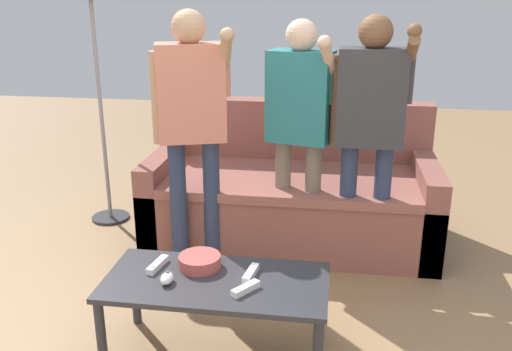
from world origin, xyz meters
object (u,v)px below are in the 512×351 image
Objects in this scene: game_remote_nunchuk at (167,278)px; floor_lamp at (91,2)px; snack_bowl at (200,261)px; game_remote_wand_far at (158,265)px; couch at (292,194)px; coffee_table at (216,290)px; player_right at (370,117)px; game_remote_wand_spare at (246,289)px; player_center at (299,115)px; player_left at (192,113)px; game_remote_wand_near at (251,273)px.

floor_lamp reaches higher than game_remote_nunchuk.
game_remote_wand_far is at bearing -169.84° from snack_bowl.
coffee_table is at bearing -98.92° from couch.
player_right is 1.32m from game_remote_wand_spare.
game_remote_wand_far is at bearing 161.25° from game_remote_wand_spare.
player_center is 10.79× the size of game_remote_wand_spare.
player_left reaches higher than game_remote_wand_spare.
game_remote_wand_far is (0.03, -0.82, -0.55)m from player_left.
coffee_table is at bearing -125.19° from player_right.
coffee_table is 0.68× the size of player_center.
player_right is at bearing -42.69° from couch.
coffee_table is at bearing -52.21° from floor_lamp.
game_remote_nunchuk is at bearing -56.48° from game_remote_wand_far.
player_right is 1.21m from game_remote_wand_near.
game_remote_wand_far is (-0.30, 0.07, 0.07)m from coffee_table.
couch is 21.74× the size of game_remote_nunchuk.
game_remote_nunchuk is at bearing 176.90° from game_remote_wand_spare.
player_right reaches higher than game_remote_wand_spare.
game_remote_wand_spare is (1.31, -1.58, -1.15)m from floor_lamp.
floor_lamp is 1.23× the size of player_center.
player_center reaches higher than couch.
floor_lamp is at bearing 129.74° from game_remote_wand_spare.
game_remote_wand_near reaches higher than coffee_table.
player_center is (0.06, -0.36, 0.64)m from couch.
player_right reaches higher than game_remote_nunchuk.
couch reaches higher than snack_bowl.
player_left reaches higher than player_center.
floor_lamp reaches higher than game_remote_wand_spare.
player_center is at bearing 15.91° from player_left.
player_left is (-0.32, 0.89, 0.62)m from coffee_table.
game_remote_wand_spare is (-0.07, -1.50, 0.12)m from couch.
player_center is at bearing 82.34° from game_remote_wand_near.
snack_bowl is 1.15m from player_center.
game_remote_wand_far is at bearing -58.79° from floor_lamp.
player_left is (-0.55, -0.54, 0.68)m from couch.
player_right is at bearing 42.70° from game_remote_wand_far.
coffee_table is 0.66× the size of player_right.
player_left reaches higher than game_remote_wand_far.
couch is 1.25× the size of player_right.
couch reaches higher than game_remote_wand_far.
floor_lamp reaches higher than game_remote_wand_near.
player_right is 11.02× the size of game_remote_wand_spare.
snack_bowl is 0.98m from player_left.
player_left is at bearing 119.79° from game_remote_wand_near.
game_remote_wand_far is at bearing 123.52° from game_remote_nunchuk.
player_center is at bearing 83.20° from game_remote_wand_spare.
game_remote_nunchuk is 0.06× the size of player_center.
game_remote_wand_near is at bearing -97.66° from player_center.
game_remote_wand_spare is at bearing -92.76° from couch.
player_right is at bearing -15.33° from floor_lamp.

